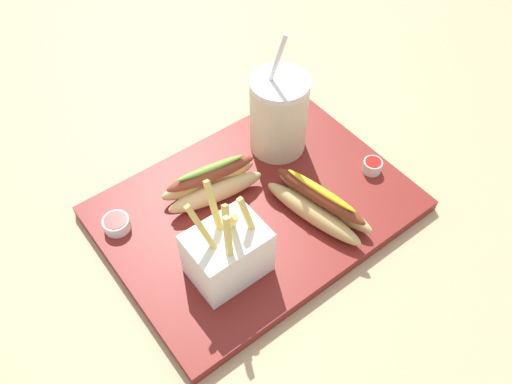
# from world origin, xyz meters

# --- Properties ---
(ground_plane) EXTENTS (2.40, 2.40, 0.02)m
(ground_plane) POSITION_xyz_m (0.00, 0.00, -0.01)
(ground_plane) COLOR tan
(food_tray) EXTENTS (0.45, 0.33, 0.02)m
(food_tray) POSITION_xyz_m (0.00, 0.00, 0.01)
(food_tray) COLOR maroon
(food_tray) RESTS_ON ground_plane
(soda_cup) EXTENTS (0.09, 0.09, 0.22)m
(soda_cup) POSITION_xyz_m (-0.11, -0.08, 0.09)
(soda_cup) COLOR beige
(soda_cup) RESTS_ON food_tray
(fries_basket) EXTENTS (0.10, 0.08, 0.15)m
(fries_basket) POSITION_xyz_m (0.10, 0.07, 0.06)
(fries_basket) COLOR white
(fries_basket) RESTS_ON food_tray
(hot_dog_1) EXTENTS (0.09, 0.18, 0.06)m
(hot_dog_1) POSITION_xyz_m (-0.06, 0.07, 0.04)
(hot_dog_1) COLOR tan
(hot_dog_1) RESTS_ON food_tray
(hot_dog_2) EXTENTS (0.16, 0.08, 0.06)m
(hot_dog_2) POSITION_xyz_m (0.04, -0.06, 0.04)
(hot_dog_2) COLOR #DBB775
(hot_dog_2) RESTS_ON food_tray
(ketchup_cup_1) EXTENTS (0.04, 0.04, 0.02)m
(ketchup_cup_1) POSITION_xyz_m (0.19, -0.09, 0.03)
(ketchup_cup_1) COLOR white
(ketchup_cup_1) RESTS_ON food_tray
(ketchup_cup_2) EXTENTS (0.03, 0.03, 0.02)m
(ketchup_cup_2) POSITION_xyz_m (-0.19, 0.06, 0.03)
(ketchup_cup_2) COLOR white
(ketchup_cup_2) RESTS_ON food_tray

